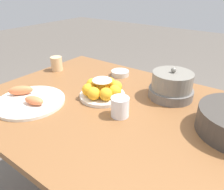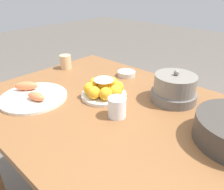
% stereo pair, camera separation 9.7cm
% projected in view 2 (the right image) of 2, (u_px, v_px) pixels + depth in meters
% --- Properties ---
extents(dining_table, '(1.34, 0.91, 0.77)m').
position_uv_depth(dining_table, '(121.00, 130.00, 0.98)').
color(dining_table, brown).
rests_on(dining_table, ground_plane).
extents(cake_plate, '(0.21, 0.21, 0.10)m').
position_uv_depth(cake_plate, '(104.00, 89.00, 1.02)').
color(cake_plate, silver).
rests_on(cake_plate, dining_table).
extents(sauce_bowl, '(0.10, 0.10, 0.03)m').
position_uv_depth(sauce_bowl, '(126.00, 73.00, 1.26)').
color(sauce_bowl, beige).
rests_on(sauce_bowl, dining_table).
extents(seafood_platter, '(0.31, 0.31, 0.06)m').
position_uv_depth(seafood_platter, '(33.00, 96.00, 1.02)').
color(seafood_platter, silver).
rests_on(seafood_platter, dining_table).
extents(cup_near, '(0.07, 0.07, 0.08)m').
position_uv_depth(cup_near, '(117.00, 107.00, 0.87)').
color(cup_near, white).
rests_on(cup_near, dining_table).
extents(cup_far, '(0.07, 0.07, 0.08)m').
position_uv_depth(cup_far, '(66.00, 62.00, 1.36)').
color(cup_far, '#DBB27F').
rests_on(cup_far, dining_table).
extents(warming_pot, '(0.21, 0.21, 0.15)m').
position_uv_depth(warming_pot, '(174.00, 89.00, 0.98)').
color(warming_pot, '#66605B').
rests_on(warming_pot, dining_table).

